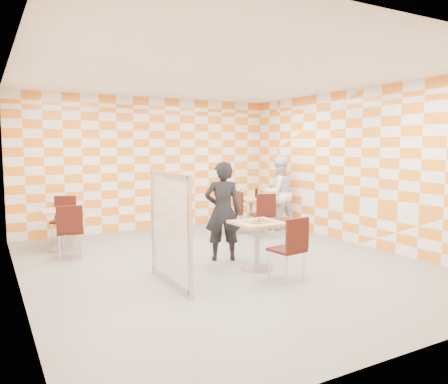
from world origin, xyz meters
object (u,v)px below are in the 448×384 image
(chair_second_front, at_px, (264,212))
(man_white, at_px, (279,193))
(chair_main_front, at_px, (292,244))
(chair_second_side, at_px, (234,209))
(empty_table, at_px, (62,222))
(sport_bottle, at_px, (241,194))
(second_table, at_px, (251,209))
(chair_empty_near, at_px, (70,227))
(soda_bottle, at_px, (256,193))
(partition, at_px, (170,228))
(chair_empty_far, at_px, (64,216))
(main_table, at_px, (257,237))
(man_dark, at_px, (223,211))

(chair_second_front, height_order, man_white, man_white)
(chair_main_front, bearing_deg, chair_second_side, 72.71)
(empty_table, relative_size, sport_bottle, 3.75)
(second_table, bearing_deg, chair_empty_near, -171.64)
(second_table, xyz_separation_m, man_white, (0.69, -0.08, 0.33))
(soda_bottle, bearing_deg, partition, -139.43)
(chair_second_front, height_order, chair_empty_far, same)
(main_table, relative_size, chair_second_side, 0.81)
(man_white, relative_size, soda_bottle, 7.27)
(chair_empty_near, bearing_deg, main_table, -40.40)
(main_table, distance_m, second_table, 3.07)
(partition, bearing_deg, chair_empty_far, 103.42)
(man_dark, relative_size, sport_bottle, 8.27)
(partition, xyz_separation_m, soda_bottle, (3.21, 2.75, 0.06))
(man_dark, distance_m, man_white, 3.03)
(man_dark, bearing_deg, chair_second_side, -101.37)
(chair_second_side, relative_size, man_white, 0.55)
(second_table, relative_size, chair_main_front, 0.81)
(second_table, height_order, sport_bottle, sport_bottle)
(chair_empty_near, xyz_separation_m, partition, (0.95, -2.11, 0.25))
(empty_table, height_order, chair_second_side, chair_second_side)
(chair_second_side, height_order, chair_empty_near, same)
(chair_empty_near, bearing_deg, man_dark, -29.88)
(chair_empty_far, bearing_deg, sport_bottle, -9.91)
(main_table, xyz_separation_m, man_dark, (-0.18, 0.77, 0.32))
(sport_bottle, relative_size, soda_bottle, 0.87)
(chair_second_front, xyz_separation_m, chair_second_side, (-0.37, 0.60, 0.00))
(partition, height_order, soda_bottle, partition)
(man_dark, xyz_separation_m, sport_bottle, (1.57, 1.99, 0.01))
(chair_second_front, xyz_separation_m, man_dark, (-1.64, -1.18, 0.28))
(partition, bearing_deg, sport_bottle, 44.74)
(sport_bottle, bearing_deg, soda_bottle, -10.52)
(chair_empty_far, bearing_deg, chair_second_front, -21.26)
(chair_second_side, height_order, soda_bottle, soda_bottle)
(chair_second_side, distance_m, chair_empty_far, 3.47)
(main_table, relative_size, chair_main_front, 0.81)
(chair_main_front, distance_m, chair_second_front, 3.07)
(sport_bottle, bearing_deg, chair_empty_far, 170.09)
(chair_main_front, bearing_deg, partition, 154.22)
(chair_main_front, xyz_separation_m, chair_empty_near, (-2.46, 2.83, 0.00))
(chair_main_front, distance_m, chair_empty_near, 3.75)
(chair_main_front, bearing_deg, soda_bottle, 63.95)
(soda_bottle, bearing_deg, second_table, -162.60)
(second_table, distance_m, man_white, 0.77)
(empty_table, distance_m, man_dark, 3.06)
(man_dark, relative_size, man_white, 0.99)
(main_table, distance_m, chair_main_front, 0.79)
(main_table, height_order, soda_bottle, soda_bottle)
(chair_second_front, distance_m, partition, 3.54)
(second_table, bearing_deg, partition, -138.43)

